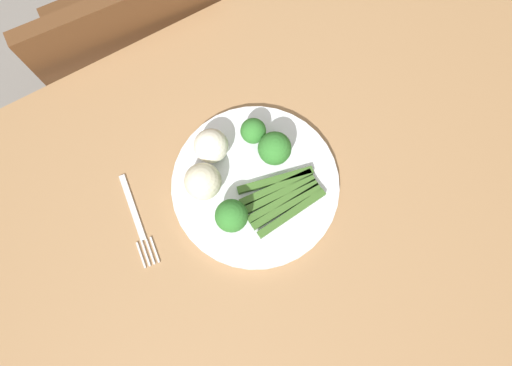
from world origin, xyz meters
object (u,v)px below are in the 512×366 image
Objects in this scene: chair at (143,59)px; dining_table at (271,227)px; plate at (256,185)px; cauliflower_right at (211,146)px; broccoli_back at (275,149)px; asparagus_bundle at (282,197)px; broccoli_left at (231,216)px; broccoli_outer_edge at (253,131)px; fork at (137,221)px; cauliflower_edge at (203,181)px.

dining_table is at bearing 99.00° from chair.
cauliflower_right is at bearing -67.32° from plate.
chair is at bearing -87.82° from cauliflower_right.
broccoli_back reaches higher than cauliflower_right.
chair reaches higher than asparagus_bundle.
dining_table is 9.14× the size of asparagus_bundle.
broccoli_back is 1.04× the size of broccoli_left.
broccoli_outer_edge is at bearing -116.44° from plate.
broccoli_back reaches higher than broccoli_outer_edge.
fork is (0.20, -0.11, 0.12)m from dining_table.
broccoli_back is at bearing 145.88° from cauliflower_right.
broccoli_outer_edge reaches higher than fork.
cauliflower_right is at bearing -9.66° from broccoli_outer_edge.
plate is at bearing -151.61° from broccoli_left.
dining_table is at bearing 158.11° from broccoli_left.
dining_table is 19.38× the size of broccoli_left.
cauliflower_right is (0.09, -0.06, -0.01)m from broccoli_back.
broccoli_outer_edge is 0.25m from fork.
chair is 14.18× the size of cauliflower_edge.
cauliflower_edge is at bearing 94.85° from fork.
plate is 4.92× the size of cauliflower_right.
fork reaches higher than dining_table.
broccoli_back is at bearing 106.28° from chair.
broccoli_left is at bearing 99.74° from cauliflower_edge.
cauliflower_edge is at bearing 49.70° from cauliflower_right.
broccoli_outer_edge is at bearing -105.90° from dining_table.
broccoli_outer_edge is at bearing -132.84° from broccoli_left.
broccoli_left is 1.13× the size of cauliflower_right.
fork is (0.23, -0.09, -0.02)m from asparagus_bundle.
broccoli_back is at bearing 93.78° from fork.
asparagus_bundle is at bearing 120.27° from plate.
fork is at bearing -27.49° from dining_table.
broccoli_left is 1.23× the size of broccoli_outer_edge.
broccoli_left is 1.06× the size of cauliflower_edge.
cauliflower_right reaches higher than asparagus_bundle.
broccoli_left reaches higher than cauliflower_right.
cauliflower_edge is at bearing -52.66° from dining_table.
cauliflower_right is (0.04, -0.15, 0.16)m from dining_table.
broccoli_outer_edge is 0.12m from cauliflower_edge.
broccoli_left is at bearing 47.16° from broccoli_outer_edge.
broccoli_outer_edge is at bearing -162.77° from cauliflower_edge.
dining_table is 0.22m from broccoli_outer_edge.
cauliflower_edge is (0.11, 0.04, 0.00)m from broccoli_outer_edge.
plate is 5.35× the size of broccoli_outer_edge.
fork is (0.20, -0.05, -0.01)m from plate.
cauliflower_right is (0.04, -0.09, 0.04)m from plate.
broccoli_back is (-0.10, 0.46, 0.33)m from chair.
fork is (0.25, -0.02, -0.05)m from broccoli_back.
cauliflower_edge reaches higher than cauliflower_right.
dining_table is at bearing 34.95° from asparagus_bundle.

